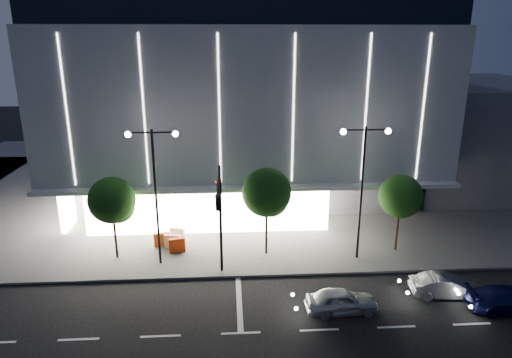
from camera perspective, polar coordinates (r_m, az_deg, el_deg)
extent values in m
plane|color=black|center=(25.49, -6.72, -16.76)|extent=(160.00, 160.00, 0.00)
cube|color=#474747|center=(47.38, 0.75, -0.06)|extent=(70.00, 40.00, 0.15)
cube|color=#4C4C51|center=(46.74, -1.68, 2.15)|extent=(28.00, 21.00, 4.00)
cube|color=#9F9FA4|center=(43.37, -1.68, 11.06)|extent=(30.00, 25.00, 11.00)
cube|color=black|center=(43.17, -1.76, 20.33)|extent=(29.40, 24.50, 3.00)
cube|color=white|center=(34.09, -5.96, -3.80)|extent=(18.00, 0.40, 3.60)
cube|color=white|center=(40.95, -20.95, -1.24)|extent=(0.40, 10.00, 3.60)
cube|color=#9F9FA4|center=(32.44, -0.83, -0.88)|extent=(30.00, 2.00, 0.30)
cube|color=white|center=(30.96, -0.86, 8.53)|extent=(24.00, 0.06, 10.00)
cube|color=#4C4C51|center=(52.12, 24.59, 5.56)|extent=(16.00, 20.00, 10.00)
cylinder|color=black|center=(28.03, -4.44, -5.25)|extent=(0.18, 0.18, 7.00)
cylinder|color=black|center=(24.10, -4.71, -0.21)|extent=(0.14, 5.80, 0.14)
cube|color=black|center=(24.95, -4.65, -1.03)|extent=(0.28, 0.18, 0.85)
cube|color=black|center=(22.69, -4.74, -2.94)|extent=(0.28, 0.18, 0.85)
sphere|color=#FF0C0C|center=(24.86, -4.94, -0.38)|extent=(0.14, 0.14, 0.14)
cylinder|color=black|center=(29.14, -12.36, -2.61)|extent=(0.16, 0.16, 9.00)
cylinder|color=black|center=(28.11, -14.33, 5.64)|extent=(1.40, 0.10, 0.10)
cylinder|color=black|center=(27.89, -11.49, 5.74)|extent=(1.40, 0.10, 0.10)
sphere|color=white|center=(28.27, -15.72, 5.39)|extent=(0.36, 0.36, 0.36)
sphere|color=white|center=(27.82, -10.05, 5.58)|extent=(0.36, 0.36, 0.36)
cylinder|color=black|center=(30.00, 13.00, -2.07)|extent=(0.16, 0.16, 9.00)
cylinder|color=black|center=(28.69, 12.24, 6.02)|extent=(1.40, 0.10, 0.10)
cylinder|color=black|center=(29.10, 14.90, 5.98)|extent=(1.40, 0.10, 0.10)
sphere|color=white|center=(28.53, 10.86, 5.83)|extent=(0.36, 0.36, 0.36)
sphere|color=white|center=(29.35, 16.19, 5.77)|extent=(0.36, 0.36, 0.36)
cylinder|color=black|center=(31.59, -17.21, -6.50)|extent=(0.16, 0.16, 3.78)
sphere|color=#0F3910|center=(30.76, -17.59, -2.54)|extent=(3.02, 3.02, 3.02)
sphere|color=#0F3910|center=(31.05, -16.88, -3.35)|extent=(2.16, 2.16, 2.16)
sphere|color=#0F3910|center=(30.79, -18.05, -3.20)|extent=(1.94, 1.94, 1.94)
cylinder|color=black|center=(30.72, 1.30, -6.09)|extent=(0.16, 0.16, 4.06)
sphere|color=#0F3910|center=(29.82, 1.34, -1.68)|extent=(3.25, 3.25, 3.25)
sphere|color=#0F3910|center=(30.23, 1.86, -2.59)|extent=(2.32, 2.32, 2.32)
sphere|color=#0F3910|center=(29.77, 0.88, -2.42)|extent=(2.09, 2.09, 2.09)
cylinder|color=black|center=(32.78, 17.26, -5.76)|extent=(0.16, 0.16, 3.64)
sphere|color=#0F3910|center=(32.00, 17.62, -2.07)|extent=(2.91, 2.91, 2.91)
sphere|color=#0F3910|center=(32.45, 17.90, -2.80)|extent=(2.08, 2.08, 2.08)
sphere|color=#0F3910|center=(31.88, 17.24, -2.70)|extent=(1.87, 1.87, 1.87)
imported|color=#B5B8BE|center=(25.81, 10.64, -14.73)|extent=(3.97, 1.72, 1.34)
imported|color=#999BA0|center=(28.84, 22.62, -12.25)|extent=(4.04, 1.77, 1.29)
imported|color=#14174D|center=(29.01, 29.08, -13.00)|extent=(4.59, 2.09, 1.30)
cube|color=#FF5F0E|center=(32.93, -11.69, -7.42)|extent=(1.13, 0.51, 1.00)
cube|color=silver|center=(32.48, -10.40, -7.71)|extent=(1.13, 0.42, 1.00)
cube|color=#E53B0C|center=(31.87, -9.83, -8.17)|extent=(1.13, 0.48, 1.00)
cube|color=white|center=(33.52, -9.80, -6.85)|extent=(1.12, 0.62, 1.00)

